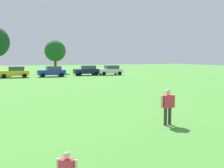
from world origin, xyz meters
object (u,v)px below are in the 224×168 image
object	(u,v)px
parked_car_navy_4	(87,70)
tree_far_right	(55,51)
parked_car_yellow_2	(15,72)
adult_bystander	(168,104)
parked_car_white_5	(110,70)
parked_car_blue_3	(52,71)

from	to	relation	value
parked_car_navy_4	tree_far_right	bearing A→B (deg)	-66.33
parked_car_navy_4	tree_far_right	size ratio (longest dim) A/B	0.67
parked_car_yellow_2	adult_bystander	bearing A→B (deg)	98.15
parked_car_white_5	adult_bystander	bearing A→B (deg)	72.02
adult_bystander	parked_car_yellow_2	size ratio (longest dim) A/B	0.38
adult_bystander	parked_car_blue_3	size ratio (longest dim) A/B	0.38
parked_car_yellow_2	tree_far_right	distance (m)	12.82
adult_bystander	parked_car_navy_4	world-z (taller)	parked_car_navy_4
parked_car_yellow_2	parked_car_navy_4	distance (m)	11.81
parked_car_navy_4	parked_car_white_5	size ratio (longest dim) A/B	1.00
adult_bystander	parked_car_white_5	distance (m)	35.69
parked_car_yellow_2	parked_car_white_5	distance (m)	15.86
adult_bystander	parked_car_navy_4	distance (m)	35.28
adult_bystander	parked_car_blue_3	world-z (taller)	parked_car_blue_3
parked_car_yellow_2	parked_car_navy_4	world-z (taller)	same
parked_car_blue_3	parked_car_white_5	distance (m)	10.26
adult_bystander	tree_far_right	bearing A→B (deg)	82.27
parked_car_blue_3	tree_far_right	xyz separation A→B (m)	(2.41, 9.72, 3.45)
adult_bystander	parked_car_blue_3	bearing A→B (deg)	85.17
adult_bystander	parked_car_white_5	bearing A→B (deg)	68.50
adult_bystander	tree_far_right	distance (m)	43.43
tree_far_right	parked_car_yellow_2	bearing A→B (deg)	-130.50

